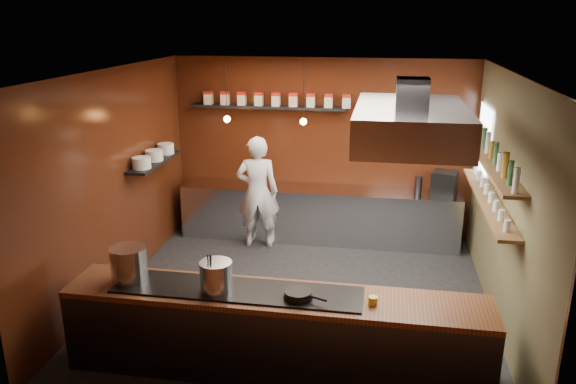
% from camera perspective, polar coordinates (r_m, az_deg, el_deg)
% --- Properties ---
extents(floor, '(5.00, 5.00, 0.00)m').
position_cam_1_polar(floor, '(7.66, 1.06, -10.87)').
color(floor, black).
rests_on(floor, ground).
extents(back_wall, '(5.00, 0.00, 5.00)m').
position_cam_1_polar(back_wall, '(9.46, 3.45, 4.41)').
color(back_wall, '#3C160A').
rests_on(back_wall, ground).
extents(left_wall, '(0.00, 5.00, 5.00)m').
position_cam_1_polar(left_wall, '(7.83, -17.26, 0.84)').
color(left_wall, '#3C160A').
rests_on(left_wall, ground).
extents(right_wall, '(0.00, 5.00, 5.00)m').
position_cam_1_polar(right_wall, '(7.15, 21.33, -1.16)').
color(right_wall, brown).
rests_on(right_wall, ground).
extents(ceiling, '(5.00, 5.00, 0.00)m').
position_cam_1_polar(ceiling, '(6.77, 1.20, 12.07)').
color(ceiling, silver).
rests_on(ceiling, back_wall).
extents(window_pane, '(0.00, 1.00, 1.00)m').
position_cam_1_polar(window_pane, '(8.66, 19.25, 4.93)').
color(window_pane, white).
rests_on(window_pane, right_wall).
extents(prep_counter, '(4.60, 0.65, 0.90)m').
position_cam_1_polar(prep_counter, '(9.45, 3.11, -2.26)').
color(prep_counter, silver).
rests_on(prep_counter, floor).
extents(pass_counter, '(4.40, 0.72, 0.94)m').
position_cam_1_polar(pass_counter, '(6.06, -1.36, -14.09)').
color(pass_counter, '#38383D').
rests_on(pass_counter, floor).
extents(tin_shelf, '(2.60, 0.26, 0.04)m').
position_cam_1_polar(tin_shelf, '(9.34, -2.13, 8.62)').
color(tin_shelf, black).
rests_on(tin_shelf, back_wall).
extents(plate_shelf, '(0.30, 1.40, 0.04)m').
position_cam_1_polar(plate_shelf, '(8.62, -13.39, 3.00)').
color(plate_shelf, black).
rests_on(plate_shelf, left_wall).
extents(bottle_shelf_upper, '(0.26, 2.80, 0.04)m').
position_cam_1_polar(bottle_shelf_upper, '(7.29, 20.04, 2.78)').
color(bottle_shelf_upper, brown).
rests_on(bottle_shelf_upper, right_wall).
extents(bottle_shelf_lower, '(0.26, 2.80, 0.04)m').
position_cam_1_polar(bottle_shelf_lower, '(7.42, 19.66, -0.73)').
color(bottle_shelf_lower, brown).
rests_on(bottle_shelf_lower, right_wall).
extents(extractor_hood, '(1.20, 2.00, 0.72)m').
position_cam_1_polar(extractor_hood, '(6.37, 12.33, 6.83)').
color(extractor_hood, '#38383D').
rests_on(extractor_hood, ceiling).
extents(pendant_left, '(0.10, 0.10, 0.95)m').
position_cam_1_polar(pendant_left, '(8.83, -6.22, 7.70)').
color(pendant_left, black).
rests_on(pendant_left, ceiling).
extents(pendant_right, '(0.10, 0.10, 0.95)m').
position_cam_1_polar(pendant_right, '(8.58, 1.57, 7.51)').
color(pendant_right, black).
rests_on(pendant_right, ceiling).
extents(storage_tins, '(2.43, 0.13, 0.22)m').
position_cam_1_polar(storage_tins, '(9.29, -1.22, 9.40)').
color(storage_tins, beige).
rests_on(storage_tins, tin_shelf).
extents(plate_stacks, '(0.26, 1.16, 0.16)m').
position_cam_1_polar(plate_stacks, '(8.60, -13.44, 3.64)').
color(plate_stacks, white).
rests_on(plate_stacks, plate_shelf).
extents(bottles, '(0.06, 2.66, 0.24)m').
position_cam_1_polar(bottles, '(7.26, 20.15, 3.85)').
color(bottles, silver).
rests_on(bottles, bottle_shelf_upper).
extents(wine_glasses, '(0.07, 2.37, 0.13)m').
position_cam_1_polar(wine_glasses, '(7.39, 19.73, -0.11)').
color(wine_glasses, silver).
rests_on(wine_glasses, bottle_shelf_lower).
extents(stockpot_large, '(0.50, 0.50, 0.37)m').
position_cam_1_polar(stockpot_large, '(6.23, -15.86, -7.04)').
color(stockpot_large, '#B5B8BC').
rests_on(stockpot_large, pass_counter).
extents(stockpot_small, '(0.35, 0.35, 0.31)m').
position_cam_1_polar(stockpot_small, '(5.84, -7.32, -8.49)').
color(stockpot_small, silver).
rests_on(stockpot_small, pass_counter).
extents(utensil_crock, '(0.14, 0.14, 0.17)m').
position_cam_1_polar(utensil_crock, '(5.87, -7.88, -9.12)').
color(utensil_crock, silver).
rests_on(utensil_crock, pass_counter).
extents(frying_pan, '(0.45, 0.30, 0.08)m').
position_cam_1_polar(frying_pan, '(5.70, 1.07, -10.37)').
color(frying_pan, black).
rests_on(frying_pan, pass_counter).
extents(butter_jar, '(0.10, 0.10, 0.08)m').
position_cam_1_polar(butter_jar, '(5.68, 8.63, -10.85)').
color(butter_jar, yellow).
rests_on(butter_jar, pass_counter).
extents(espresso_machine, '(0.45, 0.44, 0.37)m').
position_cam_1_polar(espresso_machine, '(9.29, 15.60, 0.89)').
color(espresso_machine, black).
rests_on(espresso_machine, prep_counter).
extents(chef, '(0.74, 0.55, 1.84)m').
position_cam_1_polar(chef, '(9.04, -3.12, -0.02)').
color(chef, silver).
rests_on(chef, floor).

